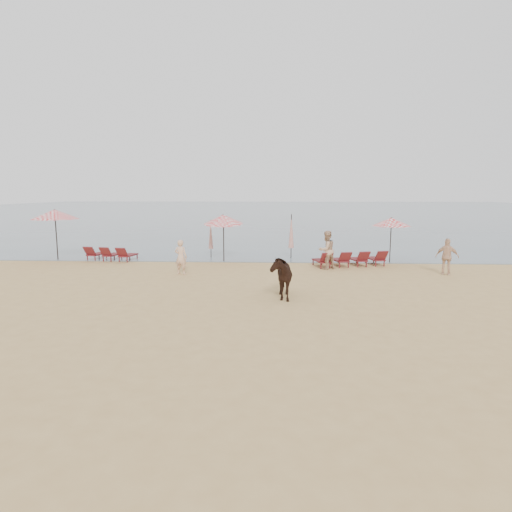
# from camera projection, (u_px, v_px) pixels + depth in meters

# --- Properties ---
(ground) EXTENTS (120.00, 120.00, 0.00)m
(ground) POSITION_uv_depth(u_px,v_px,m) (248.00, 319.00, 12.40)
(ground) COLOR tan
(ground) RESTS_ON ground
(sea) EXTENTS (160.00, 140.00, 0.06)m
(sea) POSITION_uv_depth(u_px,v_px,m) (273.00, 209.00, 91.42)
(sea) COLOR #51606B
(sea) RESTS_ON ground
(lounger_cluster_left) EXTENTS (2.66, 1.85, 0.54)m
(lounger_cluster_left) POSITION_uv_depth(u_px,v_px,m) (110.00, 254.00, 22.86)
(lounger_cluster_left) COLOR maroon
(lounger_cluster_left) RESTS_ON ground
(lounger_cluster_right) EXTENTS (3.69, 2.30, 0.54)m
(lounger_cluster_right) POSITION_uv_depth(u_px,v_px,m) (350.00, 259.00, 21.09)
(lounger_cluster_right) COLOR maroon
(lounger_cluster_right) RESTS_ON ground
(umbrella_open_left_a) EXTENTS (2.41, 2.41, 2.74)m
(umbrella_open_left_a) POSITION_uv_depth(u_px,v_px,m) (55.00, 214.00, 22.81)
(umbrella_open_left_a) COLOR black
(umbrella_open_left_a) RESTS_ON ground
(umbrella_open_left_b) EXTENTS (2.03, 2.07, 2.59)m
(umbrella_open_left_b) POSITION_uv_depth(u_px,v_px,m) (223.00, 219.00, 22.26)
(umbrella_open_left_b) COLOR black
(umbrella_open_left_b) RESTS_ON ground
(umbrella_open_right) EXTENTS (1.94, 1.94, 2.36)m
(umbrella_open_right) POSITION_uv_depth(u_px,v_px,m) (391.00, 222.00, 21.91)
(umbrella_open_right) COLOR black
(umbrella_open_right) RESTS_ON ground
(umbrella_closed_left) EXTENTS (0.26, 0.26, 2.13)m
(umbrella_closed_left) POSITION_uv_depth(u_px,v_px,m) (211.00, 235.00, 23.71)
(umbrella_closed_left) COLOR black
(umbrella_closed_left) RESTS_ON ground
(umbrella_closed_right) EXTENTS (0.30, 0.30, 2.45)m
(umbrella_closed_right) POSITION_uv_depth(u_px,v_px,m) (291.00, 231.00, 23.43)
(umbrella_closed_right) COLOR black
(umbrella_closed_right) RESTS_ON ground
(cow) EXTENTS (0.99, 1.89, 1.54)m
(cow) POSITION_uv_depth(u_px,v_px,m) (280.00, 276.00, 14.81)
(cow) COLOR black
(cow) RESTS_ON ground
(beachgoer_left) EXTENTS (0.64, 0.49, 1.56)m
(beachgoer_left) POSITION_uv_depth(u_px,v_px,m) (181.00, 257.00, 19.03)
(beachgoer_left) COLOR #E3AF8D
(beachgoer_left) RESTS_ON ground
(beachgoer_right_a) EXTENTS (1.13, 1.08, 1.83)m
(beachgoer_right_a) POSITION_uv_depth(u_px,v_px,m) (327.00, 250.00, 20.34)
(beachgoer_right_a) COLOR tan
(beachgoer_right_a) RESTS_ON ground
(beachgoer_right_b) EXTENTS (1.03, 0.74, 1.62)m
(beachgoer_right_b) POSITION_uv_depth(u_px,v_px,m) (447.00, 257.00, 18.92)
(beachgoer_right_b) COLOR #DAAC88
(beachgoer_right_b) RESTS_ON ground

